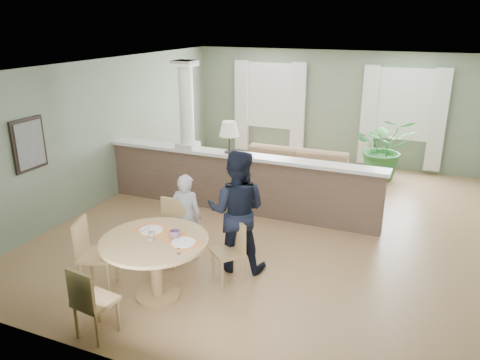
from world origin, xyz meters
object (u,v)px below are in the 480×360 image
at_px(sofa, 291,172).
at_px(chair_far_boy, 171,228).
at_px(child_person, 186,217).
at_px(man_person, 237,211).
at_px(chair_far_man, 232,248).
at_px(chair_near, 90,300).
at_px(chair_side, 91,251).
at_px(dining_table, 156,251).
at_px(houseplant, 384,148).

relative_size(sofa, chair_far_boy, 2.98).
bearing_deg(child_person, man_person, 174.02).
height_order(chair_far_man, man_person, man_person).
bearing_deg(chair_near, chair_side, -44.24).
bearing_deg(chair_side, dining_table, -101.15).
height_order(houseplant, child_person, houseplant).
bearing_deg(chair_near, man_person, -105.46).
xyz_separation_m(chair_far_man, chair_near, (-0.92, -1.77, 0.03)).
bearing_deg(chair_near, child_person, -84.55).
relative_size(houseplant, dining_table, 1.04).
height_order(dining_table, chair_far_boy, chair_far_boy).
bearing_deg(chair_far_man, chair_side, -110.27).
bearing_deg(child_person, chair_far_boy, 40.39).
height_order(chair_near, child_person, child_person).
bearing_deg(man_person, sofa, -98.01).
height_order(child_person, man_person, man_person).
xyz_separation_m(houseplant, chair_near, (-2.28, -6.98, -0.21)).
height_order(sofa, man_person, man_person).
bearing_deg(chair_side, houseplant, -45.32).
relative_size(chair_far_boy, man_person, 0.53).
xyz_separation_m(sofa, man_person, (0.22, -3.32, 0.47)).
xyz_separation_m(sofa, dining_table, (-0.41, -4.41, 0.24)).
bearing_deg(man_person, chair_side, 26.61).
xyz_separation_m(dining_table, chair_far_man, (0.69, 0.78, -0.19)).
distance_m(chair_near, child_person, 2.07).
bearing_deg(man_person, child_person, -11.40).
relative_size(chair_far_man, man_person, 0.48).
relative_size(child_person, man_person, 0.75).
bearing_deg(dining_table, sofa, 84.64).
xyz_separation_m(chair_far_boy, chair_side, (-0.57, -1.04, 0.02)).
bearing_deg(chair_side, chair_far_boy, -48.40).
bearing_deg(chair_side, chair_far_man, -79.69).
bearing_deg(houseplant, dining_table, -108.95).
relative_size(houseplant, child_person, 1.07).
distance_m(chair_side, child_person, 1.43).
bearing_deg(man_person, chair_far_boy, -1.13).
height_order(chair_side, child_person, child_person).
bearing_deg(sofa, child_person, -100.19).
bearing_deg(dining_table, child_person, 98.84).
relative_size(dining_table, chair_far_man, 1.61).
bearing_deg(sofa, chair_side, -106.49).
xyz_separation_m(chair_near, chair_side, (-0.68, 0.85, 0.05)).
distance_m(chair_near, chair_side, 1.09).
bearing_deg(chair_far_boy, child_person, 44.19).
xyz_separation_m(sofa, chair_far_man, (0.28, -3.63, 0.06)).
bearing_deg(chair_near, dining_table, -95.87).
bearing_deg(chair_far_man, dining_table, -91.55).
distance_m(sofa, man_person, 3.36).
xyz_separation_m(chair_near, man_person, (0.86, 2.07, 0.39)).
height_order(houseplant, chair_far_boy, houseplant).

